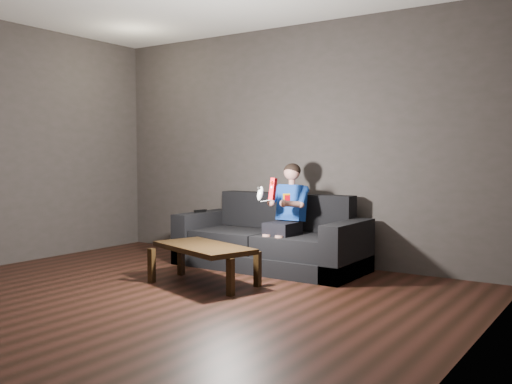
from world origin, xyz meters
The scene contains 9 objects.
floor centered at (0.00, 0.00, 0.00)m, with size 5.00×5.00×0.00m, color black.
back_wall centered at (0.00, 2.50, 1.35)m, with size 5.00×0.04×2.70m, color #383430.
right_wall centered at (2.50, 0.00, 1.35)m, with size 0.04×5.00×2.70m, color #383430.
sofa centered at (0.05, 1.99, 0.26)m, with size 2.05×0.89×0.79m.
child centered at (0.29, 1.93, 0.67)m, with size 0.43×0.52×1.05m.
wii_remote_red centered at (0.37, 1.53, 0.89)m, with size 0.06×0.09×0.22m.
nunchuk_white centered at (0.21, 1.53, 0.84)m, with size 0.08×0.11×0.16m.
wii_remote_black centered at (-0.87, 1.91, 0.58)m, with size 0.07×0.17×0.03m.
coffee_table centered at (-0.03, 0.93, 0.33)m, with size 1.14×0.81×0.38m.
Camera 1 is at (3.34, -3.20, 1.21)m, focal length 40.00 mm.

